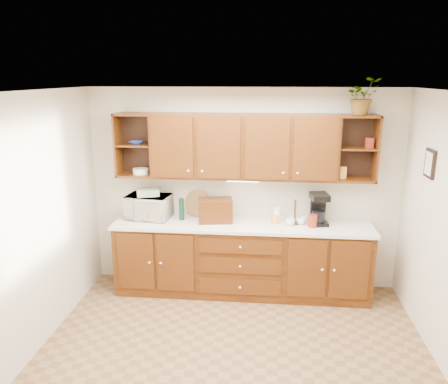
% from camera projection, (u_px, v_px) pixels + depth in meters
% --- Properties ---
extents(floor, '(4.00, 4.00, 0.00)m').
position_uv_depth(floor, '(232.00, 360.00, 4.33)').
color(floor, brown).
rests_on(floor, ground).
extents(ceiling, '(4.00, 4.00, 0.00)m').
position_uv_depth(ceiling, '(234.00, 92.00, 3.66)').
color(ceiling, white).
rests_on(ceiling, back_wall).
extents(back_wall, '(4.00, 0.00, 4.00)m').
position_uv_depth(back_wall, '(244.00, 190.00, 5.68)').
color(back_wall, beige).
rests_on(back_wall, floor).
extents(left_wall, '(0.00, 3.50, 3.50)m').
position_uv_depth(left_wall, '(26.00, 230.00, 4.19)').
color(left_wall, beige).
rests_on(left_wall, floor).
extents(base_cabinets, '(3.20, 0.60, 0.90)m').
position_uv_depth(base_cabinets, '(242.00, 259.00, 5.61)').
color(base_cabinets, '#331405').
rests_on(base_cabinets, floor).
extents(countertop, '(3.24, 0.64, 0.04)m').
position_uv_depth(countertop, '(242.00, 225.00, 5.48)').
color(countertop, silver).
rests_on(countertop, base_cabinets).
extents(upper_cabinets, '(3.20, 0.33, 0.80)m').
position_uv_depth(upper_cabinets, '(244.00, 146.00, 5.37)').
color(upper_cabinets, '#331405').
rests_on(upper_cabinets, back_wall).
extents(undercabinet_light, '(0.40, 0.05, 0.02)m').
position_uv_depth(undercabinet_light, '(243.00, 181.00, 5.43)').
color(undercabinet_light, white).
rests_on(undercabinet_light, upper_cabinets).
extents(framed_picture, '(0.03, 0.24, 0.30)m').
position_uv_depth(framed_picture, '(430.00, 164.00, 4.53)').
color(framed_picture, black).
rests_on(framed_picture, right_wall).
extents(wicker_basket, '(0.25, 0.25, 0.15)m').
position_uv_depth(wicker_basket, '(152.00, 214.00, 5.58)').
color(wicker_basket, '#A97446').
rests_on(wicker_basket, countertop).
extents(microwave, '(0.60, 0.44, 0.31)m').
position_uv_depth(microwave, '(149.00, 207.00, 5.64)').
color(microwave, white).
rests_on(microwave, countertop).
extents(towel_stack, '(0.33, 0.28, 0.08)m').
position_uv_depth(towel_stack, '(148.00, 192.00, 5.59)').
color(towel_stack, '#DBDE68').
rests_on(towel_stack, microwave).
extents(wine_bottle, '(0.09, 0.09, 0.28)m').
position_uv_depth(wine_bottle, '(182.00, 209.00, 5.58)').
color(wine_bottle, black).
rests_on(wine_bottle, countertop).
extents(woven_tray, '(0.36, 0.19, 0.35)m').
position_uv_depth(woven_tray, '(197.00, 215.00, 5.77)').
color(woven_tray, '#A97446').
rests_on(woven_tray, countertop).
extents(bread_box, '(0.46, 0.33, 0.29)m').
position_uv_depth(bread_box, '(215.00, 210.00, 5.51)').
color(bread_box, '#331405').
rests_on(bread_box, countertop).
extents(mug_tree, '(0.28, 0.28, 0.31)m').
position_uv_depth(mug_tree, '(295.00, 220.00, 5.45)').
color(mug_tree, '#331405').
rests_on(mug_tree, countertop).
extents(canister_red, '(0.14, 0.14, 0.15)m').
position_uv_depth(canister_red, '(313.00, 221.00, 5.33)').
color(canister_red, maroon).
rests_on(canister_red, countertop).
extents(canister_white, '(0.10, 0.10, 0.19)m').
position_uv_depth(canister_white, '(277.00, 215.00, 5.51)').
color(canister_white, white).
rests_on(canister_white, countertop).
extents(canister_yellow, '(0.12, 0.12, 0.10)m').
position_uv_depth(canister_yellow, '(275.00, 219.00, 5.47)').
color(canister_yellow, gold).
rests_on(canister_yellow, countertop).
extents(coffee_maker, '(0.25, 0.30, 0.39)m').
position_uv_depth(coffee_maker, '(319.00, 209.00, 5.43)').
color(coffee_maker, black).
rests_on(coffee_maker, countertop).
extents(bowl_stack, '(0.21, 0.21, 0.04)m').
position_uv_depth(bowl_stack, '(136.00, 143.00, 5.47)').
color(bowl_stack, '#283B94').
rests_on(bowl_stack, upper_cabinets).
extents(plate_stack, '(0.26, 0.26, 0.07)m').
position_uv_depth(plate_stack, '(141.00, 171.00, 5.57)').
color(plate_stack, white).
rests_on(plate_stack, upper_cabinets).
extents(pantry_box_yellow, '(0.10, 0.08, 0.15)m').
position_uv_depth(pantry_box_yellow, '(342.00, 173.00, 5.30)').
color(pantry_box_yellow, gold).
rests_on(pantry_box_yellow, upper_cabinets).
extents(pantry_box_red, '(0.09, 0.08, 0.12)m').
position_uv_depth(pantry_box_red, '(370.00, 143.00, 5.17)').
color(pantry_box_red, maroon).
rests_on(pantry_box_red, upper_cabinets).
extents(potted_plant, '(0.47, 0.43, 0.43)m').
position_uv_depth(potted_plant, '(362.00, 96.00, 5.05)').
color(potted_plant, '#999999').
rests_on(potted_plant, upper_cabinets).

